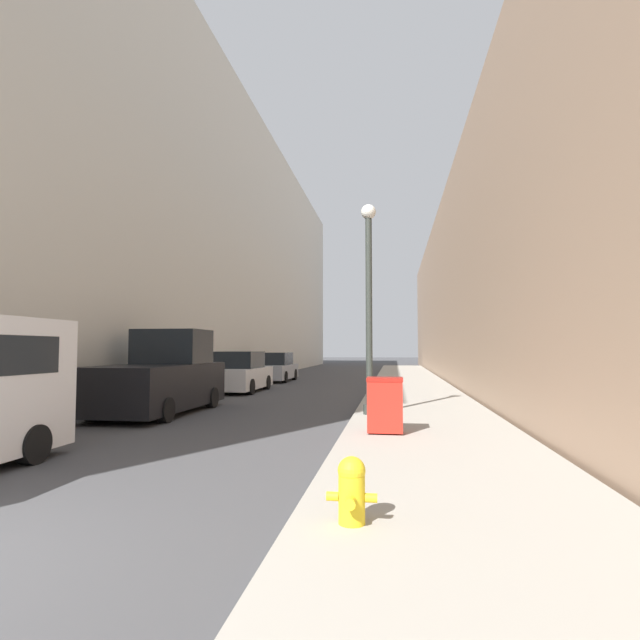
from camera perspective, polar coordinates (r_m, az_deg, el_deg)
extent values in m
cube|color=#9E998E|center=(21.31, 10.65, -8.06)|extent=(3.74, 60.00, 0.14)
cube|color=beige|center=(33.24, -17.68, 8.32)|extent=(12.00, 60.00, 16.91)
cube|color=#9E7F66|center=(30.68, 25.02, 3.33)|extent=(12.00, 60.00, 10.46)
cylinder|color=yellow|center=(5.28, 3.64, -19.80)|extent=(0.27, 0.27, 0.47)
sphere|color=yellow|center=(5.21, 3.63, -16.79)|extent=(0.28, 0.28, 0.28)
cylinder|color=yellow|center=(5.19, 3.63, -15.89)|extent=(0.07, 0.07, 0.06)
cylinder|color=yellow|center=(5.09, 3.45, -20.16)|extent=(0.11, 0.12, 0.11)
cylinder|color=yellow|center=(5.29, 1.43, -19.50)|extent=(0.12, 0.09, 0.09)
cylinder|color=yellow|center=(5.26, 5.87, -19.58)|extent=(0.12, 0.09, 0.09)
cube|color=red|center=(10.50, 7.44, -9.76)|extent=(0.71, 0.54, 1.03)
cube|color=maroon|center=(10.45, 7.42, -6.74)|extent=(0.74, 0.56, 0.08)
cylinder|color=black|center=(10.80, 5.84, -12.08)|extent=(0.05, 0.16, 0.16)
cylinder|color=black|center=(10.79, 9.13, -12.06)|extent=(0.05, 0.16, 0.16)
cylinder|color=#2D332D|center=(13.44, 5.68, -10.14)|extent=(0.33, 0.33, 0.25)
cylinder|color=#2D332D|center=(13.37, 5.62, 0.59)|extent=(0.17, 0.17, 5.26)
sphere|color=silver|center=(13.84, 5.56, 12.20)|extent=(0.40, 0.40, 0.40)
cylinder|color=black|center=(9.56, -30.00, -12.21)|extent=(0.24, 0.64, 0.64)
cube|color=black|center=(15.20, -18.01, -7.18)|extent=(2.16, 5.20, 1.24)
cube|color=black|center=(15.98, -16.49, -2.93)|extent=(1.99, 1.66, 1.04)
cylinder|color=black|center=(17.12, -18.67, -8.30)|extent=(0.24, 0.64, 0.64)
cylinder|color=black|center=(16.31, -12.28, -8.66)|extent=(0.24, 0.64, 0.64)
cylinder|color=black|center=(14.34, -24.62, -9.20)|extent=(0.24, 0.64, 0.64)
cylinder|color=black|center=(13.36, -17.24, -9.80)|extent=(0.24, 0.64, 0.64)
cube|color=silver|center=(22.06, -9.16, -6.55)|extent=(1.86, 4.38, 0.86)
cube|color=#1E2328|center=(22.03, -9.14, -4.50)|extent=(1.64, 2.28, 0.72)
cylinder|color=black|center=(23.59, -10.20, -6.98)|extent=(0.24, 0.64, 0.64)
cylinder|color=black|center=(23.10, -6.12, -7.10)|extent=(0.24, 0.64, 0.64)
cylinder|color=black|center=(21.12, -12.50, -7.40)|extent=(0.24, 0.64, 0.64)
cylinder|color=black|center=(20.57, -7.98, -7.56)|extent=(0.24, 0.64, 0.64)
cube|color=#A3A8B2|center=(28.71, -5.12, -5.89)|extent=(1.80, 4.46, 0.78)
cube|color=#1E2328|center=(28.69, -5.11, -4.42)|extent=(1.59, 2.32, 0.69)
cylinder|color=black|center=(30.22, -6.06, -6.18)|extent=(0.24, 0.64, 0.64)
cylinder|color=black|center=(29.85, -2.96, -6.24)|extent=(0.24, 0.64, 0.64)
cylinder|color=black|center=(27.64, -7.46, -6.45)|extent=(0.24, 0.64, 0.64)
cylinder|color=black|center=(27.23, -4.08, -6.52)|extent=(0.24, 0.64, 0.64)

